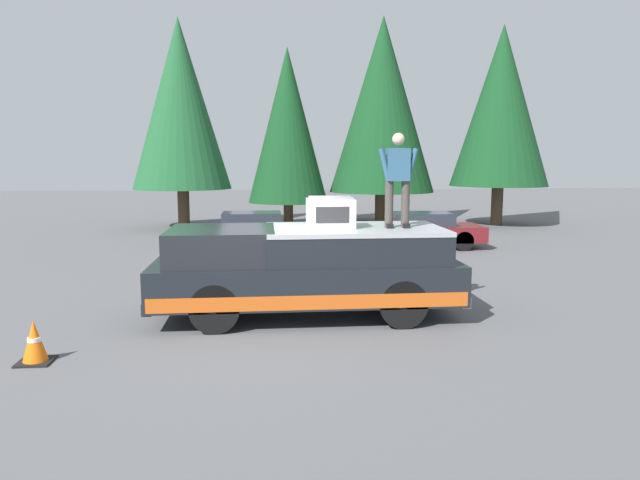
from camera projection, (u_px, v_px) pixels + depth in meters
ground_plane at (265, 322)px, 10.26m from camera, size 90.00×90.00×0.00m
pickup_truck at (307, 270)px, 10.55m from camera, size 2.01×5.54×1.65m
compressor_unit at (330, 212)px, 10.42m from camera, size 0.65×0.84×0.56m
person_on_truck_bed at (398, 178)px, 10.34m from camera, size 0.29×0.72×1.69m
parked_car_maroon at (419, 230)px, 18.82m from camera, size 1.64×4.10×1.16m
parked_car_navy at (250, 230)px, 18.89m from camera, size 1.64×4.10×1.16m
traffic_cone at (34, 343)px, 8.21m from camera, size 0.47×0.47×0.62m
conifer_far_left at (501, 107)px, 24.76m from camera, size 4.17×4.17×8.53m
conifer_left at (383, 105)px, 25.38m from camera, size 4.63×4.63×9.02m
conifer_center_left at (288, 126)px, 24.74m from camera, size 3.43×3.43×7.58m
conifer_center_right at (180, 105)px, 23.80m from camera, size 4.06×4.06×8.60m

